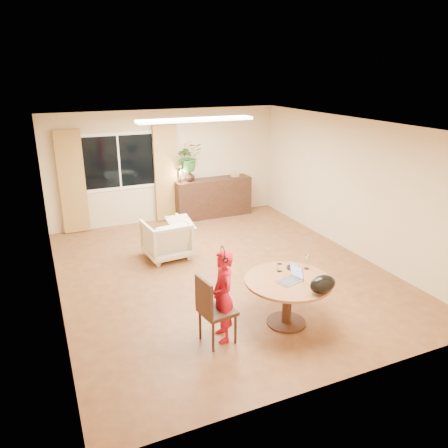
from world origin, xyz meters
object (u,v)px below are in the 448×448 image
child (223,296)px  armchair (166,239)px  dining_chair (218,309)px  dining_table (288,289)px  sideboard (213,198)px

child → armchair: 2.94m
dining_chair → child: bearing=12.4°
dining_table → armchair: (-0.88, 2.95, -0.17)m
child → sideboard: bearing=165.6°
child → dining_chair: bearing=-62.6°
dining_table → armchair: armchair is taller
armchair → dining_table: bearing=101.7°
dining_table → dining_chair: bearing=-179.7°
dining_chair → armchair: bearing=77.9°
child → sideboard: (1.87, 4.91, -0.17)m
dining_chair → sideboard: size_ratio=0.51×
dining_table → dining_chair: 1.07m
dining_table → child: 0.98m
sideboard → armchair: bearing=-131.9°
dining_chair → armchair: (0.19, 2.96, -0.11)m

